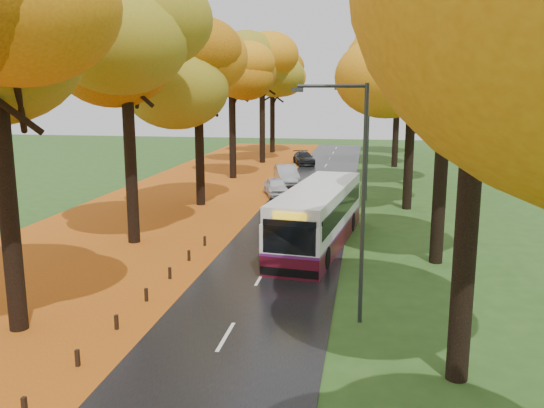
% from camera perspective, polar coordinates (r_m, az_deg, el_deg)
% --- Properties ---
extents(road, '(6.50, 90.00, 0.04)m').
position_cam_1_polar(road, '(36.79, 2.63, -0.86)').
color(road, black).
rests_on(road, ground).
extents(centre_line, '(0.12, 90.00, 0.01)m').
position_cam_1_polar(centre_line, '(36.78, 2.63, -0.83)').
color(centre_line, silver).
rests_on(centre_line, road).
extents(leaf_verge, '(12.00, 90.00, 0.02)m').
position_cam_1_polar(leaf_verge, '(38.89, -10.65, -0.39)').
color(leaf_verge, '#91380D').
rests_on(leaf_verge, ground).
extents(leaf_drift, '(0.90, 90.00, 0.01)m').
position_cam_1_polar(leaf_drift, '(37.27, -2.03, -0.66)').
color(leaf_drift, '#C06513').
rests_on(leaf_drift, road).
extents(trees_left, '(9.20, 74.00, 13.88)m').
position_cam_1_polar(trees_left, '(39.50, -7.56, 13.78)').
color(trees_left, black).
rests_on(trees_left, ground).
extents(trees_right, '(9.30, 74.20, 13.96)m').
position_cam_1_polar(trees_right, '(37.76, 14.37, 13.88)').
color(trees_right, black).
rests_on(trees_right, ground).
extents(bollard_row, '(0.11, 23.51, 0.52)m').
position_cam_1_polar(bollard_row, '(18.94, -16.83, -12.69)').
color(bollard_row, black).
rests_on(bollard_row, ground).
extents(streetlamp_near, '(2.45, 0.18, 8.00)m').
position_cam_1_polar(streetlamp_near, '(18.95, 8.33, 1.81)').
color(streetlamp_near, '#333538').
rests_on(streetlamp_near, ground).
extents(streetlamp_mid, '(2.45, 0.18, 8.00)m').
position_cam_1_polar(streetlamp_mid, '(40.81, 9.11, 6.88)').
color(streetlamp_mid, '#333538').
rests_on(streetlamp_mid, ground).
extents(streetlamp_far, '(2.45, 0.18, 8.00)m').
position_cam_1_polar(streetlamp_far, '(62.77, 9.35, 8.42)').
color(streetlamp_far, '#333538').
rests_on(streetlamp_far, ground).
extents(bus, '(3.95, 11.52, 2.97)m').
position_cam_1_polar(bus, '(28.92, 4.58, -1.08)').
color(bus, '#490B18').
rests_on(bus, road).
extents(car_white, '(2.64, 4.08, 1.29)m').
position_cam_1_polar(car_white, '(42.47, 0.42, 1.72)').
color(car_white, silver).
rests_on(car_white, road).
extents(car_silver, '(2.87, 4.95, 1.54)m').
position_cam_1_polar(car_silver, '(47.57, 1.43, 2.92)').
color(car_silver, '#93959A').
rests_on(car_silver, road).
extents(car_dark, '(2.99, 4.75, 1.28)m').
position_cam_1_polar(car_dark, '(60.14, 3.17, 4.57)').
color(car_dark, black).
rests_on(car_dark, road).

